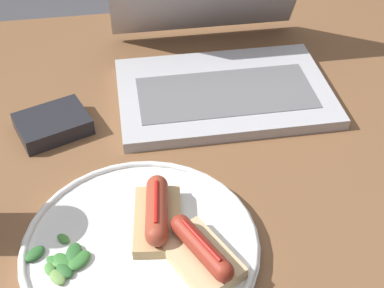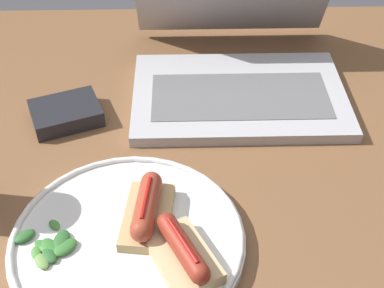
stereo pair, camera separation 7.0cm
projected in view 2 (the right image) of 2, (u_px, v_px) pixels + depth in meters
desk at (213, 171)px, 0.84m from camera, size 1.32×0.85×0.76m
laptop at (237, 64)px, 0.89m from camera, size 0.34×0.33×0.21m
plate at (128, 240)px, 0.65m from camera, size 0.29×0.29×0.02m
sausage_toast_left at (147, 211)px, 0.65m from camera, size 0.07×0.11×0.04m
sausage_toast_middle at (183, 253)px, 0.61m from camera, size 0.10×0.11×0.04m
salad_pile at (50, 246)px, 0.63m from camera, size 0.08×0.08×0.01m
external_drive at (66, 113)px, 0.83m from camera, size 0.13×0.11×0.03m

